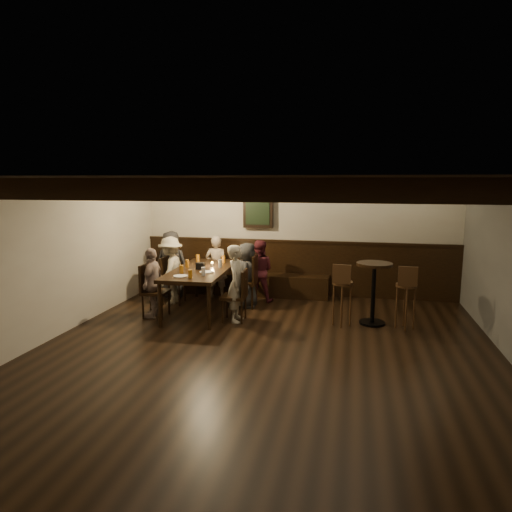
% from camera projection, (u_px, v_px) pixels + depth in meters
% --- Properties ---
extents(room, '(7.00, 7.00, 7.00)m').
position_uv_depth(room, '(272.00, 252.00, 8.31)').
color(room, black).
rests_on(room, ground).
extents(dining_table, '(1.04, 2.15, 0.79)m').
position_uv_depth(dining_table, '(201.00, 272.00, 8.23)').
color(dining_table, black).
rests_on(dining_table, floor).
extents(chair_left_near, '(0.43, 0.43, 0.90)m').
position_uv_depth(chair_left_near, '(173.00, 289.00, 8.86)').
color(chair_left_near, black).
rests_on(chair_left_near, floor).
extents(chair_left_far, '(0.44, 0.44, 0.93)m').
position_uv_depth(chair_left_far, '(155.00, 301.00, 7.98)').
color(chair_left_far, black).
rests_on(chair_left_far, floor).
extents(chair_right_near, '(0.47, 0.47, 0.99)m').
position_uv_depth(chair_right_near, '(245.00, 291.00, 8.61)').
color(chair_right_near, black).
rests_on(chair_right_near, floor).
extents(chair_right_far, '(0.42, 0.42, 0.89)m').
position_uv_depth(chair_right_far, '(235.00, 305.00, 7.74)').
color(chair_right_far, black).
rests_on(chair_right_far, floor).
extents(person_bench_left, '(0.68, 0.46, 1.36)m').
position_uv_depth(person_bench_left, '(172.00, 264.00, 9.26)').
color(person_bench_left, '#272729').
rests_on(person_bench_left, floor).
extents(person_bench_centre, '(0.47, 0.32, 1.27)m').
position_uv_depth(person_bench_centre, '(216.00, 267.00, 9.26)').
color(person_bench_centre, gray).
rests_on(person_bench_centre, floor).
extents(person_bench_right, '(0.61, 0.49, 1.22)m').
position_uv_depth(person_bench_right, '(259.00, 271.00, 8.97)').
color(person_bench_right, maroon).
rests_on(person_bench_right, floor).
extents(person_left_near, '(0.52, 0.86, 1.30)m').
position_uv_depth(person_left_near, '(171.00, 270.00, 8.80)').
color(person_left_near, '#AAA490').
rests_on(person_left_near, floor).
extents(person_left_far, '(0.33, 0.73, 1.22)m').
position_uv_depth(person_left_far, '(153.00, 283.00, 7.93)').
color(person_left_far, gray).
rests_on(person_left_far, floor).
extents(person_right_near, '(0.41, 0.61, 1.22)m').
position_uv_depth(person_right_near, '(247.00, 275.00, 8.56)').
color(person_right_near, '#2B2B2D').
rests_on(person_right_near, floor).
extents(person_right_far, '(0.33, 0.49, 1.31)m').
position_uv_depth(person_right_far, '(237.00, 283.00, 7.67)').
color(person_right_far, '#ABA490').
rests_on(person_right_far, floor).
extents(pint_a, '(0.07, 0.07, 0.14)m').
position_uv_depth(pint_a, '(198.00, 258.00, 8.93)').
color(pint_a, '#BF7219').
rests_on(pint_a, dining_table).
extents(pint_b, '(0.07, 0.07, 0.14)m').
position_uv_depth(pint_b, '(223.00, 259.00, 8.79)').
color(pint_b, '#BF7219').
rests_on(pint_b, dining_table).
extents(pint_c, '(0.07, 0.07, 0.14)m').
position_uv_depth(pint_c, '(187.00, 263.00, 8.35)').
color(pint_c, '#BF7219').
rests_on(pint_c, dining_table).
extents(pint_d, '(0.07, 0.07, 0.14)m').
position_uv_depth(pint_d, '(220.00, 264.00, 8.35)').
color(pint_d, silver).
rests_on(pint_d, dining_table).
extents(pint_e, '(0.07, 0.07, 0.14)m').
position_uv_depth(pint_e, '(181.00, 269.00, 7.80)').
color(pint_e, '#BF7219').
rests_on(pint_e, dining_table).
extents(pint_f, '(0.07, 0.07, 0.14)m').
position_uv_depth(pint_f, '(203.00, 271.00, 7.63)').
color(pint_f, silver).
rests_on(pint_f, dining_table).
extents(pint_g, '(0.07, 0.07, 0.14)m').
position_uv_depth(pint_g, '(190.00, 274.00, 7.42)').
color(pint_g, '#BF7219').
rests_on(pint_g, dining_table).
extents(plate_near, '(0.24, 0.24, 0.01)m').
position_uv_depth(plate_near, '(181.00, 276.00, 7.56)').
color(plate_near, white).
rests_on(plate_near, dining_table).
extents(plate_far, '(0.24, 0.24, 0.01)m').
position_uv_depth(plate_far, '(206.00, 272.00, 7.89)').
color(plate_far, white).
rests_on(plate_far, dining_table).
extents(condiment_caddy, '(0.15, 0.10, 0.12)m').
position_uv_depth(condiment_caddy, '(201.00, 266.00, 8.16)').
color(condiment_caddy, black).
rests_on(condiment_caddy, dining_table).
extents(candle, '(0.05, 0.05, 0.05)m').
position_uv_depth(candle, '(212.00, 265.00, 8.48)').
color(candle, beige).
rests_on(candle, dining_table).
extents(high_top_table, '(0.58, 0.58, 1.04)m').
position_uv_depth(high_top_table, '(374.00, 284.00, 7.51)').
color(high_top_table, black).
rests_on(high_top_table, floor).
extents(bar_stool_left, '(0.33, 0.35, 1.05)m').
position_uv_depth(bar_stool_left, '(342.00, 303.00, 7.46)').
color(bar_stool_left, '#382312').
rests_on(bar_stool_left, floor).
extents(bar_stool_right, '(0.33, 0.34, 1.05)m').
position_uv_depth(bar_stool_right, '(405.00, 305.00, 7.30)').
color(bar_stool_right, '#382312').
rests_on(bar_stool_right, floor).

